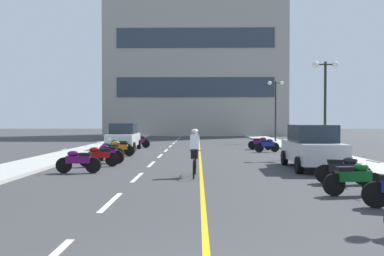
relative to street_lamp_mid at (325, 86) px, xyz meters
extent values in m
plane|color=#38383A|center=(-7.21, 3.15, -3.90)|extent=(140.00, 140.00, 0.00)
cube|color=#A8A8A3|center=(-14.41, 6.15, -3.84)|extent=(2.40, 72.00, 0.12)
cube|color=#A8A8A3|center=(-0.01, 6.15, -3.84)|extent=(2.40, 72.00, 0.12)
cube|color=silver|center=(-9.21, -11.85, -3.90)|extent=(0.14, 2.20, 0.01)
cube|color=silver|center=(-9.21, -7.85, -3.90)|extent=(0.14, 2.20, 0.01)
cube|color=silver|center=(-9.21, -3.85, -3.90)|extent=(0.14, 2.20, 0.01)
cube|color=silver|center=(-9.21, 0.15, -3.90)|extent=(0.14, 2.20, 0.01)
cube|color=silver|center=(-9.21, 4.15, -3.90)|extent=(0.14, 2.20, 0.01)
cube|color=silver|center=(-9.21, 8.15, -3.90)|extent=(0.14, 2.20, 0.01)
cube|color=silver|center=(-9.21, 12.15, -3.90)|extent=(0.14, 2.20, 0.01)
cube|color=silver|center=(-9.21, 16.15, -3.90)|extent=(0.14, 2.20, 0.01)
cube|color=silver|center=(-9.21, 20.15, -3.90)|extent=(0.14, 2.20, 0.01)
cube|color=silver|center=(-9.21, 24.15, -3.90)|extent=(0.14, 2.20, 0.01)
cube|color=silver|center=(-9.21, 28.15, -3.90)|extent=(0.14, 2.20, 0.01)
cube|color=gold|center=(-6.96, 6.15, -3.90)|extent=(0.12, 66.00, 0.01)
cube|color=#9E998E|center=(-7.39, 30.70, 6.62)|extent=(24.05, 7.09, 21.04)
cube|color=#2D3847|center=(-7.39, 27.10, 2.41)|extent=(20.20, 0.10, 2.52)
cube|color=#2D3847|center=(-7.39, 27.10, 8.72)|extent=(20.20, 0.10, 2.52)
cylinder|color=black|center=(0.00, 0.00, -1.21)|extent=(0.14, 0.14, 5.14)
cylinder|color=black|center=(0.00, 0.00, 1.21)|extent=(1.10, 0.08, 0.08)
sphere|color=white|center=(-0.55, 0.00, 1.21)|extent=(0.36, 0.36, 0.36)
sphere|color=white|center=(0.55, 0.00, 1.21)|extent=(0.36, 0.36, 0.36)
cylinder|color=black|center=(0.05, 13.48, -1.04)|extent=(0.14, 0.14, 5.48)
cylinder|color=black|center=(0.05, 13.48, 1.55)|extent=(1.10, 0.08, 0.08)
sphere|color=white|center=(-0.50, 13.48, 1.55)|extent=(0.36, 0.36, 0.36)
sphere|color=white|center=(0.60, 13.48, 1.55)|extent=(0.36, 0.36, 0.36)
cylinder|color=black|center=(-3.17, -4.01, -3.58)|extent=(0.24, 0.65, 0.64)
cylinder|color=black|center=(-1.47, -4.07, -3.58)|extent=(0.24, 0.65, 0.64)
cylinder|color=black|center=(-3.27, -6.81, -3.58)|extent=(0.24, 0.65, 0.64)
cylinder|color=black|center=(-1.57, -6.87, -3.58)|extent=(0.24, 0.65, 0.64)
cube|color=#B7B7BC|center=(-2.37, -5.44, -3.18)|extent=(1.85, 4.26, 0.80)
cube|color=#1E2833|center=(-2.37, -5.44, -2.43)|extent=(1.64, 2.25, 0.70)
cylinder|color=black|center=(-12.94, 5.50, -3.58)|extent=(0.24, 0.65, 0.64)
cylinder|color=black|center=(-11.24, 5.55, -3.58)|extent=(0.24, 0.65, 0.64)
cylinder|color=black|center=(-12.86, 2.70, -3.58)|extent=(0.24, 0.65, 0.64)
cylinder|color=black|center=(-11.16, 2.75, -3.58)|extent=(0.24, 0.65, 0.64)
cube|color=silver|center=(-12.05, 4.13, -3.18)|extent=(1.82, 4.25, 0.80)
cube|color=#1E2833|center=(-12.05, 4.13, -2.43)|extent=(1.62, 2.24, 0.70)
cylinder|color=black|center=(-3.04, -12.39, -3.60)|extent=(0.60, 0.28, 0.60)
cylinder|color=black|center=(-2.39, -10.86, -3.60)|extent=(0.61, 0.18, 0.60)
cylinder|color=black|center=(-3.48, -11.02, -3.60)|extent=(0.61, 0.18, 0.60)
cube|color=#0C4C19|center=(-2.94, -10.94, -3.38)|extent=(0.93, 0.40, 0.28)
ellipsoid|color=#0C4C19|center=(-2.74, -10.91, -3.16)|extent=(0.47, 0.30, 0.22)
cube|color=black|center=(-3.19, -10.97, -3.18)|extent=(0.47, 0.30, 0.10)
cylinder|color=silver|center=(-2.39, -10.86, -3.00)|extent=(0.11, 0.60, 0.03)
cylinder|color=black|center=(-1.98, -9.26, -3.60)|extent=(0.61, 0.21, 0.60)
cylinder|color=black|center=(-3.06, -9.05, -3.60)|extent=(0.61, 0.21, 0.60)
cube|color=black|center=(-2.52, -9.16, -3.38)|extent=(0.94, 0.45, 0.28)
ellipsoid|color=black|center=(-2.33, -9.19, -3.16)|extent=(0.48, 0.32, 0.22)
cube|color=black|center=(-2.77, -9.11, -3.18)|extent=(0.48, 0.32, 0.10)
cylinder|color=silver|center=(-1.98, -9.26, -3.00)|extent=(0.14, 0.59, 0.03)
cylinder|color=black|center=(-12.16, -6.85, -3.60)|extent=(0.60, 0.13, 0.60)
cylinder|color=black|center=(-11.06, -6.80, -3.60)|extent=(0.60, 0.13, 0.60)
cube|color=#590C59|center=(-11.61, -6.82, -3.38)|extent=(0.91, 0.32, 0.28)
ellipsoid|color=#590C59|center=(-11.81, -6.83, -3.16)|extent=(0.45, 0.26, 0.22)
cube|color=black|center=(-11.36, -6.81, -3.18)|extent=(0.45, 0.26, 0.10)
cylinder|color=silver|center=(-12.16, -6.85, -3.00)|extent=(0.06, 0.60, 0.03)
cylinder|color=black|center=(-11.88, -4.94, -3.60)|extent=(0.61, 0.23, 0.60)
cylinder|color=black|center=(-10.81, -4.70, -3.60)|extent=(0.61, 0.23, 0.60)
cube|color=maroon|center=(-11.35, -4.82, -3.38)|extent=(0.94, 0.47, 0.28)
ellipsoid|color=maroon|center=(-11.54, -4.86, -3.16)|extent=(0.48, 0.33, 0.22)
cube|color=black|center=(-11.10, -4.76, -3.18)|extent=(0.48, 0.33, 0.10)
cylinder|color=silver|center=(-11.88, -4.94, -3.00)|extent=(0.16, 0.59, 0.03)
cylinder|color=black|center=(-11.84, -3.21, -3.60)|extent=(0.60, 0.29, 0.60)
cylinder|color=black|center=(-10.79, -3.56, -3.60)|extent=(0.60, 0.29, 0.60)
cube|color=#590C59|center=(-11.31, -3.38, -3.38)|extent=(0.94, 0.55, 0.28)
ellipsoid|color=#590C59|center=(-11.50, -3.32, -3.16)|extent=(0.49, 0.37, 0.22)
cube|color=black|center=(-11.08, -3.46, -3.18)|extent=(0.49, 0.37, 0.10)
cylinder|color=silver|center=(-11.84, -3.21, -3.00)|extent=(0.22, 0.58, 0.03)
cylinder|color=black|center=(-12.12, -1.70, -3.60)|extent=(0.60, 0.28, 0.60)
cylinder|color=black|center=(-11.08, -2.05, -3.60)|extent=(0.60, 0.28, 0.60)
cube|color=black|center=(-11.60, -1.87, -3.38)|extent=(0.94, 0.55, 0.28)
ellipsoid|color=black|center=(-11.79, -1.81, -3.16)|extent=(0.49, 0.37, 0.22)
cube|color=black|center=(-11.36, -1.95, -3.18)|extent=(0.49, 0.37, 0.10)
cylinder|color=silver|center=(-12.12, -1.70, -3.00)|extent=(0.22, 0.58, 0.03)
cylinder|color=black|center=(-12.02, 0.00, -3.60)|extent=(0.60, 0.10, 0.60)
cylinder|color=black|center=(-10.92, -0.01, -3.60)|extent=(0.60, 0.10, 0.60)
cube|color=orange|center=(-11.47, -0.01, -3.38)|extent=(0.90, 0.29, 0.28)
ellipsoid|color=orange|center=(-11.67, -0.01, -3.16)|extent=(0.44, 0.24, 0.22)
cube|color=black|center=(-11.22, -0.01, -3.18)|extent=(0.44, 0.24, 0.10)
cylinder|color=silver|center=(-12.02, 0.00, -3.00)|extent=(0.03, 0.60, 0.03)
cylinder|color=black|center=(-12.39, 1.35, -3.60)|extent=(0.61, 0.17, 0.60)
cylinder|color=black|center=(-11.29, 1.47, -3.60)|extent=(0.61, 0.17, 0.60)
cube|color=#0C4C19|center=(-11.84, 1.41, -3.38)|extent=(0.93, 0.38, 0.28)
ellipsoid|color=#0C4C19|center=(-12.04, 1.39, -3.16)|extent=(0.46, 0.29, 0.22)
cube|color=black|center=(-11.59, 1.44, -3.18)|extent=(0.46, 0.29, 0.10)
cylinder|color=silver|center=(-12.39, 1.35, -3.00)|extent=(0.10, 0.60, 0.03)
cylinder|color=black|center=(-2.16, 2.99, -3.60)|extent=(0.60, 0.28, 0.60)
cylinder|color=black|center=(-3.21, 2.65, -3.60)|extent=(0.60, 0.28, 0.60)
cube|color=navy|center=(-2.69, 2.82, -3.38)|extent=(0.94, 0.54, 0.28)
ellipsoid|color=navy|center=(-2.50, 2.88, -3.16)|extent=(0.49, 0.36, 0.22)
cube|color=black|center=(-2.92, 2.74, -3.18)|extent=(0.49, 0.36, 0.10)
cylinder|color=silver|center=(-2.16, 2.99, -3.00)|extent=(0.21, 0.58, 0.03)
cylinder|color=black|center=(-2.25, 4.71, -3.60)|extent=(0.60, 0.30, 0.60)
cylinder|color=black|center=(-3.28, 5.08, -3.60)|extent=(0.60, 0.30, 0.60)
cube|color=#590C59|center=(-2.77, 4.90, -3.38)|extent=(0.94, 0.57, 0.28)
ellipsoid|color=#590C59|center=(-2.58, 4.83, -3.16)|extent=(0.50, 0.37, 0.22)
cube|color=black|center=(-3.00, 4.98, -3.18)|extent=(0.50, 0.37, 0.10)
cylinder|color=silver|center=(-2.25, 4.71, -3.00)|extent=(0.23, 0.57, 0.03)
cylinder|color=black|center=(-11.97, 6.74, -3.60)|extent=(0.61, 0.22, 0.60)
cylinder|color=black|center=(-10.89, 6.52, -3.60)|extent=(0.61, 0.22, 0.60)
cube|color=#590C59|center=(-11.43, 6.63, -3.38)|extent=(0.94, 0.45, 0.28)
ellipsoid|color=#590C59|center=(-11.62, 6.67, -3.16)|extent=(0.48, 0.32, 0.22)
cube|color=black|center=(-11.18, 6.58, -3.18)|extent=(0.48, 0.32, 0.10)
cylinder|color=silver|center=(-11.97, 6.74, -3.00)|extent=(0.15, 0.59, 0.03)
cylinder|color=black|center=(-12.25, 7.94, -3.60)|extent=(0.61, 0.23, 0.60)
cylinder|color=black|center=(-11.18, 8.18, -3.60)|extent=(0.61, 0.23, 0.60)
cube|color=#590C59|center=(-11.72, 8.06, -3.38)|extent=(0.94, 0.47, 0.28)
ellipsoid|color=#590C59|center=(-11.91, 8.02, -3.16)|extent=(0.48, 0.33, 0.22)
cube|color=black|center=(-11.47, 8.11, -3.18)|extent=(0.48, 0.33, 0.10)
cylinder|color=silver|center=(-12.25, 7.94, -3.00)|extent=(0.16, 0.59, 0.03)
torus|color=black|center=(-7.17, -7.05, -3.56)|extent=(0.07, 0.72, 0.72)
torus|color=black|center=(-7.22, -8.10, -3.56)|extent=(0.07, 0.72, 0.72)
cylinder|color=red|center=(-7.20, -7.60, -3.26)|extent=(0.08, 0.95, 0.04)
cube|color=black|center=(-7.20, -7.75, -3.04)|extent=(0.11, 0.20, 0.06)
cylinder|color=red|center=(-7.18, -7.15, -3.01)|extent=(0.42, 0.05, 0.03)
cube|color=black|center=(-7.20, -7.70, -3.11)|extent=(0.25, 0.37, 0.28)
cube|color=white|center=(-7.20, -7.55, -2.71)|extent=(0.34, 0.47, 0.61)
sphere|color=tan|center=(-7.19, -7.42, -2.36)|extent=(0.20, 0.20, 0.20)
ellipsoid|color=white|center=(-7.19, -7.42, -2.29)|extent=(0.24, 0.26, 0.16)
camera|label=1|loc=(-7.09, -20.92, -1.92)|focal=35.06mm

